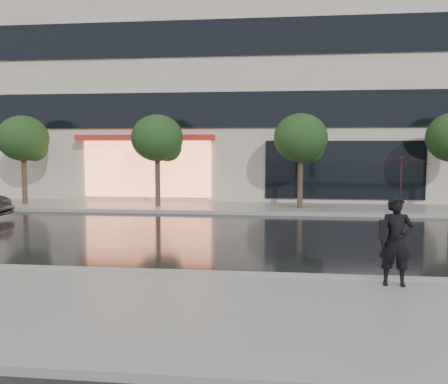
# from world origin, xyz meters

# --- Properties ---
(ground) EXTENTS (120.00, 120.00, 0.00)m
(ground) POSITION_xyz_m (0.00, 0.00, 0.00)
(ground) COLOR black
(ground) RESTS_ON ground
(sidewalk_near) EXTENTS (60.00, 4.50, 0.12)m
(sidewalk_near) POSITION_xyz_m (0.00, -3.25, 0.06)
(sidewalk_near) COLOR slate
(sidewalk_near) RESTS_ON ground
(sidewalk_far) EXTENTS (60.00, 3.50, 0.12)m
(sidewalk_far) POSITION_xyz_m (0.00, 10.25, 0.06)
(sidewalk_far) COLOR slate
(sidewalk_far) RESTS_ON ground
(curb_near) EXTENTS (60.00, 0.25, 0.14)m
(curb_near) POSITION_xyz_m (0.00, -1.00, 0.07)
(curb_near) COLOR gray
(curb_near) RESTS_ON ground
(curb_far) EXTENTS (60.00, 0.25, 0.14)m
(curb_far) POSITION_xyz_m (0.00, 8.50, 0.07)
(curb_far) COLOR gray
(curb_far) RESTS_ON ground
(office_building) EXTENTS (30.00, 12.76, 18.00)m
(office_building) POSITION_xyz_m (-0.00, 17.97, 9.00)
(office_building) COLOR #B8AD9C
(office_building) RESTS_ON ground
(tree_far_west) EXTENTS (2.20, 2.20, 3.99)m
(tree_far_west) POSITION_xyz_m (-8.94, 10.03, 2.92)
(tree_far_west) COLOR #33261C
(tree_far_west) RESTS_ON ground
(tree_mid_west) EXTENTS (2.20, 2.20, 3.99)m
(tree_mid_west) POSITION_xyz_m (-2.94, 10.03, 2.92)
(tree_mid_west) COLOR #33261C
(tree_mid_west) RESTS_ON ground
(tree_mid_east) EXTENTS (2.20, 2.20, 3.99)m
(tree_mid_east) POSITION_xyz_m (3.06, 10.03, 2.92)
(tree_mid_east) COLOR #33261C
(tree_mid_east) RESTS_ON ground
(pedestrian_with_umbrella) EXTENTS (1.05, 1.07, 2.38)m
(pedestrian_with_umbrella) POSITION_xyz_m (4.38, -1.50, 1.71)
(pedestrian_with_umbrella) COLOR black
(pedestrian_with_umbrella) RESTS_ON sidewalk_near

